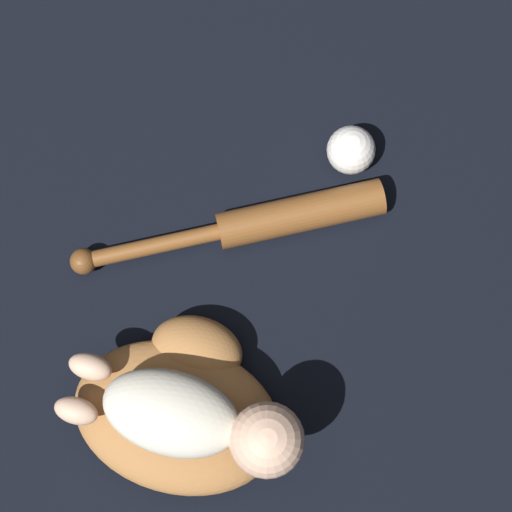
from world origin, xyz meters
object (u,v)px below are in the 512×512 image
(baseball_bat, at_px, (267,221))
(baseball_glove, at_px, (180,405))
(baseball, at_px, (351,150))
(baby_figure, at_px, (199,421))

(baseball_bat, bearing_deg, baseball_glove, -113.18)
(baseball_bat, bearing_deg, baseball, 41.61)
(baseball_glove, distance_m, baseball, 0.49)
(baby_figure, relative_size, baseball_bat, 0.72)
(baseball_glove, relative_size, baseball, 4.54)
(baby_figure, xyz_separation_m, baseball, (0.23, 0.44, -0.09))
(baseball, bearing_deg, baseball_bat, -138.39)
(baby_figure, bearing_deg, baseball_bat, 74.20)
(baby_figure, relative_size, baseball, 4.56)
(baby_figure, xyz_separation_m, baseball_bat, (0.09, 0.32, -0.10))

